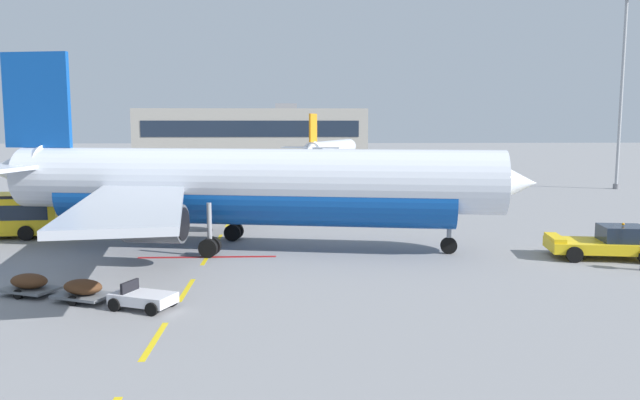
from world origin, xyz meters
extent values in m
plane|color=gray|center=(40.00, 40.00, 0.00)|extent=(400.00, 400.00, 0.00)
cube|color=yellow|center=(18.00, 8.02, 0.00)|extent=(0.24, 4.00, 0.01)
cube|color=yellow|center=(18.00, 14.83, 0.00)|extent=(0.24, 4.00, 0.01)
cube|color=yellow|center=(18.00, 21.88, 0.00)|extent=(0.24, 4.00, 0.01)
cube|color=yellow|center=(18.00, 27.39, 0.00)|extent=(0.24, 4.00, 0.01)
cube|color=yellow|center=(18.00, 34.58, 0.00)|extent=(0.24, 4.00, 0.01)
cube|color=yellow|center=(18.00, 40.23, 0.00)|extent=(0.24, 4.00, 0.01)
cube|color=yellow|center=(18.00, 46.30, 0.00)|extent=(0.24, 4.00, 0.01)
cube|color=yellow|center=(18.00, 52.14, 0.00)|extent=(0.24, 4.00, 0.01)
cube|color=yellow|center=(18.00, 58.69, 0.00)|extent=(0.24, 4.00, 0.01)
cube|color=yellow|center=(18.00, 64.50, 0.00)|extent=(0.24, 4.00, 0.01)
cube|color=yellow|center=(18.00, 71.71, 0.00)|extent=(0.24, 4.00, 0.01)
cube|color=yellow|center=(18.00, 79.05, 0.00)|extent=(0.24, 4.00, 0.01)
cube|color=yellow|center=(18.00, 85.81, 0.00)|extent=(0.24, 4.00, 0.01)
cube|color=#B21414|center=(18.00, 22.00, 0.00)|extent=(8.00, 0.40, 0.01)
cylinder|color=silver|center=(20.58, 24.40, 4.30)|extent=(30.30, 9.10, 3.80)
cylinder|color=#0F479E|center=(20.58, 24.40, 3.26)|extent=(24.73, 7.81, 3.50)
cone|color=silver|center=(35.38, 21.72, 4.30)|extent=(4.11, 4.29, 3.72)
cone|color=silver|center=(5.08, 27.21, 4.78)|extent=(4.71, 3.93, 3.23)
cube|color=#192333|center=(34.35, 21.91, 4.97)|extent=(2.08, 3.09, 0.60)
cube|color=#0F479E|center=(6.80, 26.90, 9.20)|extent=(4.39, 1.14, 6.00)
cube|color=silver|center=(6.68, 30.17, 5.06)|extent=(4.29, 6.87, 0.24)
cube|color=#B7BCC6|center=(18.18, 33.47, 3.83)|extent=(12.56, 17.16, 0.36)
cube|color=#B7BCC6|center=(15.15, 16.75, 3.83)|extent=(7.41, 17.54, 0.36)
cylinder|color=#4C4F54|center=(17.50, 30.55, 2.38)|extent=(3.52, 2.64, 2.10)
cylinder|color=black|center=(19.07, 30.26, 2.38)|extent=(0.44, 1.78, 1.79)
cylinder|color=#4C4F54|center=(15.54, 19.73, 2.38)|extent=(3.52, 2.64, 2.10)
cylinder|color=black|center=(17.11, 19.44, 2.38)|extent=(0.44, 1.78, 1.79)
cylinder|color=gray|center=(32.28, 22.28, 1.83)|extent=(0.28, 0.28, 2.67)
cylinder|color=black|center=(32.28, 22.28, 0.50)|extent=(1.02, 0.45, 0.99)
cylinder|color=gray|center=(19.07, 27.32, 1.86)|extent=(0.28, 0.28, 2.61)
cylinder|color=black|center=(19.13, 27.66, 0.55)|extent=(1.14, 0.54, 1.10)
cylinder|color=black|center=(19.01, 26.97, 0.55)|extent=(1.14, 0.54, 1.10)
cylinder|color=gray|center=(18.14, 22.20, 1.86)|extent=(0.28, 0.28, 2.61)
cylinder|color=black|center=(18.21, 22.54, 0.55)|extent=(1.14, 0.54, 1.10)
cylinder|color=black|center=(18.08, 21.86, 0.55)|extent=(1.14, 0.54, 1.10)
cube|color=yellow|center=(40.85, 20.73, 0.70)|extent=(6.38, 3.75, 0.60)
cube|color=#192333|center=(41.91, 20.55, 1.45)|extent=(2.72, 2.49, 0.90)
cube|color=yellow|center=(38.24, 21.16, 1.12)|extent=(1.10, 2.60, 0.24)
sphere|color=orange|center=(41.91, 20.55, 2.00)|extent=(0.16, 0.16, 0.16)
cylinder|color=black|center=(38.72, 19.66, 0.45)|extent=(0.95, 0.54, 0.90)
cylinder|color=black|center=(39.18, 22.43, 0.45)|extent=(0.95, 0.54, 0.90)
cylinder|color=black|center=(42.97, 21.80, 0.45)|extent=(0.95, 0.54, 0.90)
cylinder|color=silver|center=(30.31, 98.53, 3.31)|extent=(10.86, 22.75, 2.93)
cylinder|color=orange|center=(30.31, 98.53, 2.51)|extent=(9.13, 18.63, 2.69)
cone|color=silver|center=(34.37, 109.40, 3.31)|extent=(3.63, 3.53, 2.87)
cone|color=silver|center=(26.07, 87.16, 3.68)|extent=(3.46, 3.90, 2.49)
cube|color=#192333|center=(34.08, 108.64, 3.83)|extent=(2.49, 1.92, 0.46)
cube|color=orange|center=(26.54, 88.42, 7.09)|extent=(1.45, 3.27, 4.62)
cube|color=silver|center=(24.04, 88.78, 3.90)|extent=(5.48, 4.04, 0.18)
cube|color=silver|center=(28.66, 87.06, 3.90)|extent=(5.48, 4.04, 0.18)
cube|color=#B7BCC6|center=(23.10, 97.95, 2.95)|extent=(12.44, 11.22, 0.28)
cube|color=#B7BCC6|center=(35.38, 93.37, 2.95)|extent=(13.17, 3.97, 0.28)
cylinder|color=#4C4F54|center=(25.23, 97.04, 1.83)|extent=(2.38, 2.88, 1.62)
cylinder|color=black|center=(25.66, 98.19, 1.83)|extent=(1.32, 0.57, 1.38)
cylinder|color=#4C4F54|center=(33.17, 94.07, 1.83)|extent=(2.38, 2.88, 1.62)
cylinder|color=black|center=(33.60, 95.23, 1.83)|extent=(1.32, 0.57, 1.38)
cylinder|color=gray|center=(33.52, 107.12, 1.41)|extent=(0.22, 0.22, 2.05)
cylinder|color=black|center=(33.52, 107.12, 0.38)|extent=(0.47, 0.79, 0.76)
cylinder|color=gray|center=(27.90, 97.79, 1.43)|extent=(0.22, 0.22, 2.01)
cylinder|color=black|center=(27.64, 97.88, 0.42)|extent=(0.55, 0.89, 0.85)
cylinder|color=black|center=(28.15, 97.69, 0.42)|extent=(0.55, 0.89, 0.85)
cylinder|color=gray|center=(31.65, 96.39, 1.43)|extent=(0.22, 0.22, 2.01)
cylinder|color=black|center=(31.40, 96.48, 0.42)|extent=(0.55, 0.89, 0.85)
cylinder|color=black|center=(31.90, 96.29, 0.42)|extent=(0.55, 0.89, 0.85)
cylinder|color=black|center=(5.09, 30.49, 0.50)|extent=(1.02, 0.39, 1.00)
cylinder|color=black|center=(5.27, 27.80, 0.50)|extent=(1.02, 0.39, 1.00)
cube|color=black|center=(30.19, 45.07, 0.74)|extent=(3.96, 7.37, 0.60)
cube|color=#194799|center=(29.65, 47.31, 1.59)|extent=(2.79, 2.85, 1.10)
cube|color=#192333|center=(29.39, 48.43, 1.69)|extent=(1.88, 0.50, 0.64)
cube|color=silver|center=(30.42, 44.11, 2.09)|extent=(3.44, 5.19, 2.10)
cylinder|color=black|center=(28.50, 46.97, 0.48)|extent=(0.49, 1.00, 0.96)
cylinder|color=black|center=(30.84, 47.52, 0.48)|extent=(0.49, 1.00, 0.96)
cylinder|color=black|center=(29.54, 42.61, 0.48)|extent=(0.49, 1.00, 0.96)
cylinder|color=black|center=(31.88, 43.17, 0.48)|extent=(0.49, 1.00, 0.96)
cube|color=silver|center=(16.70, 11.91, 0.46)|extent=(2.94, 2.29, 0.44)
cube|color=black|center=(16.10, 12.16, 0.86)|extent=(0.54, 1.08, 0.56)
cylinder|color=black|center=(17.81, 12.20, 0.28)|extent=(0.59, 0.38, 0.56)
cylinder|color=black|center=(17.27, 10.91, 0.28)|extent=(0.59, 0.38, 0.56)
cylinder|color=black|center=(16.13, 12.90, 0.28)|extent=(0.59, 0.38, 0.56)
cylinder|color=black|center=(15.59, 11.61, 0.28)|extent=(0.59, 0.38, 0.56)
cube|color=slate|center=(13.84, 13.10, 0.28)|extent=(2.79, 2.31, 0.12)
ellipsoid|color=#4C2D19|center=(13.84, 13.10, 0.66)|extent=(2.15, 1.81, 0.64)
cylinder|color=black|center=(14.10, 13.72, 0.22)|extent=(0.46, 0.30, 0.44)
cylinder|color=black|center=(13.58, 12.47, 0.22)|extent=(0.46, 0.30, 0.44)
cube|color=slate|center=(11.07, 14.25, 0.28)|extent=(2.79, 2.31, 0.12)
ellipsoid|color=#4C2D19|center=(11.07, 14.25, 0.66)|extent=(2.15, 1.81, 0.64)
cylinder|color=black|center=(11.33, 14.87, 0.22)|extent=(0.46, 0.30, 0.44)
cylinder|color=black|center=(10.81, 13.63, 0.22)|extent=(0.46, 0.30, 0.44)
cylinder|color=slate|center=(61.72, 58.20, 0.30)|extent=(0.70, 0.70, 0.60)
cylinder|color=#9EA0A5|center=(61.72, 58.20, 11.10)|extent=(0.36, 0.36, 22.20)
cube|color=#9E998E|center=(12.29, 162.02, 5.91)|extent=(61.95, 24.27, 11.82)
cube|color=#192333|center=(12.29, 149.83, 6.50)|extent=(57.00, 0.12, 4.25)
cube|color=gray|center=(21.58, 162.02, 12.62)|extent=(6.00, 5.00, 1.60)
camera|label=1|loc=(22.93, -13.53, 7.68)|focal=34.71mm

